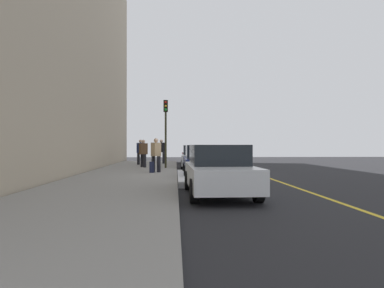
% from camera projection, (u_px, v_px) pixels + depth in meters
% --- Properties ---
extents(ground_plane, '(56.00, 56.00, 0.00)m').
position_uv_depth(ground_plane, '(198.00, 176.00, 16.64)').
color(ground_plane, black).
extents(sidewalk, '(28.00, 4.60, 0.15)m').
position_uv_depth(sidewalk, '(129.00, 175.00, 16.48)').
color(sidewalk, gray).
rests_on(sidewalk, ground).
extents(building_facade, '(32.00, 0.80, 15.00)m').
position_uv_depth(building_facade, '(71.00, 19.00, 16.38)').
color(building_facade, tan).
rests_on(building_facade, ground).
extents(lane_stripe_centre, '(28.00, 0.14, 0.01)m').
position_uv_depth(lane_stripe_centre, '(263.00, 176.00, 16.79)').
color(lane_stripe_centre, gold).
rests_on(lane_stripe_centre, ground).
extents(snow_bank_curb, '(6.24, 0.56, 0.22)m').
position_uv_depth(snow_bank_curb, '(184.00, 177.00, 15.11)').
color(snow_bank_curb, white).
rests_on(snow_bank_curb, ground).
extents(parked_car_maroon, '(4.20, 1.93, 1.51)m').
position_uv_depth(parked_car_maroon, '(193.00, 155.00, 28.35)').
color(parked_car_maroon, black).
rests_on(parked_car_maroon, ground).
extents(parked_car_silver, '(4.57, 2.04, 1.51)m').
position_uv_depth(parked_car_silver, '(196.00, 157.00, 22.33)').
color(parked_car_silver, black).
rests_on(parked_car_silver, ground).
extents(parked_car_navy, '(4.34, 1.91, 1.51)m').
position_uv_depth(parked_car_navy, '(203.00, 161.00, 16.24)').
color(parked_car_navy, black).
rests_on(parked_car_navy, ground).
extents(parked_car_white, '(4.45, 1.96, 1.51)m').
position_uv_depth(parked_car_white, '(219.00, 170.00, 10.38)').
color(parked_car_white, black).
rests_on(parked_car_white, ground).
extents(pedestrian_tan_coat, '(0.54, 0.52, 1.72)m').
position_uv_depth(pedestrian_tan_coat, '(156.00, 154.00, 17.55)').
color(pedestrian_tan_coat, black).
rests_on(pedestrian_tan_coat, sidewalk).
extents(pedestrian_brown_coat, '(0.51, 0.54, 1.71)m').
position_uv_depth(pedestrian_brown_coat, '(143.00, 153.00, 21.40)').
color(pedestrian_brown_coat, black).
rests_on(pedestrian_brown_coat, sidewalk).
extents(pedestrian_black_coat, '(0.57, 0.55, 1.80)m').
position_uv_depth(pedestrian_black_coat, '(161.00, 151.00, 25.93)').
color(pedestrian_black_coat, black).
rests_on(pedestrian_black_coat, sidewalk).
extents(pedestrian_navy_coat, '(0.56, 0.53, 1.76)m').
position_uv_depth(pedestrian_navy_coat, '(140.00, 151.00, 24.30)').
color(pedestrian_navy_coat, black).
rests_on(pedestrian_navy_coat, sidewalk).
extents(traffic_light_pole, '(0.35, 0.26, 4.07)m').
position_uv_depth(traffic_light_pole, '(166.00, 122.00, 20.75)').
color(traffic_light_pole, '#2D2D19').
rests_on(traffic_light_pole, sidewalk).
extents(rolling_suitcase, '(0.34, 0.22, 0.90)m').
position_uv_depth(rolling_suitcase, '(152.00, 167.00, 17.13)').
color(rolling_suitcase, '#191E38').
rests_on(rolling_suitcase, sidewalk).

